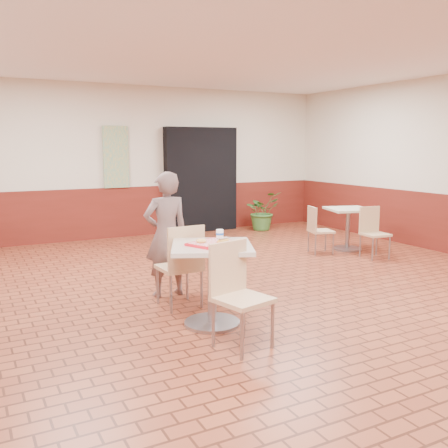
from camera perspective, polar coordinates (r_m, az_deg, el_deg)
name	(u,v)px	position (r m, az deg, el deg)	size (l,w,h in m)	color
room_shell	(286,174)	(5.76, 7.15, 5.66)	(8.01, 10.01, 3.01)	brown
wainscot_band	(285,260)	(5.90, 6.96, -4.08)	(8.00, 10.00, 1.00)	#581811
corridor_doorway	(201,180)	(10.62, -2.64, 5.06)	(1.60, 0.22, 2.20)	black
promo_poster	(116,157)	(10.03, -12.25, 7.49)	(0.50, 0.03, 1.20)	gray
main_table	(212,271)	(5.08, -1.39, -5.40)	(0.79, 0.79, 0.84)	#BFAC99
chair_main_front	(237,289)	(4.57, 1.48, -7.43)	(0.54, 0.54, 0.96)	tan
chair_main_back	(182,262)	(5.62, -4.82, -4.35)	(0.46, 0.46, 0.96)	tan
customer	(166,234)	(6.07, -6.63, -1.20)	(0.55, 0.36, 1.52)	#6B5553
serving_tray	(212,243)	(5.02, -1.40, -2.22)	(0.44, 0.34, 0.03)	red
ring_donut	(201,241)	(4.99, -2.62, -1.93)	(0.11, 0.11, 0.03)	#EFB457
long_john_donut	(223,240)	(4.99, -0.11, -1.86)	(0.16, 0.11, 0.05)	gold
paper_cup	(220,234)	(5.17, -0.48, -1.17)	(0.08, 0.08, 0.10)	white
second_table	(348,222)	(9.04, 14.00, 0.25)	(0.70, 0.70, 0.74)	beige
chair_second_left	(317,227)	(8.61, 10.62, -0.37)	(0.46, 0.46, 0.80)	tan
chair_second_front	(373,229)	(8.53, 16.64, -0.60)	(0.43, 0.43, 0.83)	tan
potted_plant	(262,211)	(10.85, 4.39, 1.50)	(0.75, 0.65, 0.83)	#356729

